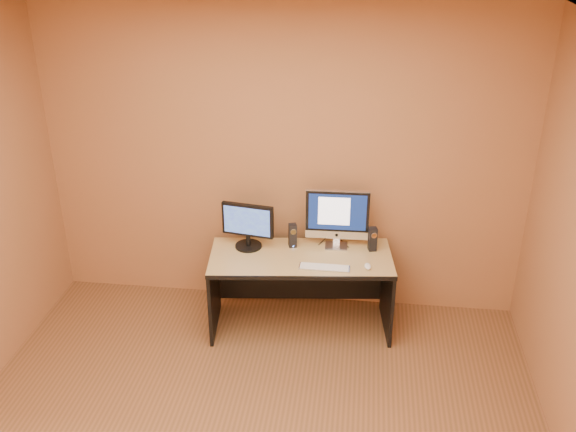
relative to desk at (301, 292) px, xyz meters
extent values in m
plane|color=white|center=(-0.20, -1.55, 2.26)|extent=(4.00, 4.00, 0.00)
cube|color=silver|center=(0.20, -0.16, 0.34)|extent=(0.39, 0.11, 0.02)
ellipsoid|color=white|center=(0.53, -0.12, 0.35)|extent=(0.06, 0.10, 0.03)
cylinder|color=black|center=(0.32, 0.28, 0.34)|extent=(0.10, 0.18, 0.01)
cylinder|color=black|center=(0.15, 0.28, 0.34)|extent=(0.07, 0.15, 0.01)
camera|label=1|loc=(0.45, -4.44, 2.85)|focal=40.00mm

